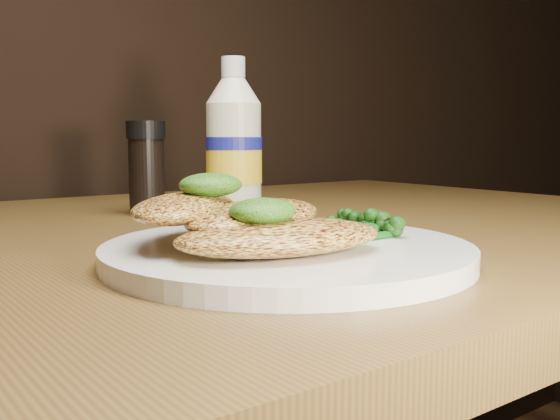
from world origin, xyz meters
TOP-DOWN VIEW (x-y plane):
  - plate at (-0.07, 0.85)m, footprint 0.28×0.28m
  - chicken_front at (-0.10, 0.82)m, footprint 0.16×0.11m
  - chicken_mid at (-0.08, 0.86)m, footprint 0.17×0.14m
  - chicken_back at (-0.13, 0.90)m, footprint 0.15×0.15m
  - pesto_front at (-0.11, 0.82)m, footprint 0.06×0.06m
  - pesto_back at (-0.11, 0.89)m, footprint 0.05×0.05m
  - broccolini_bundle at (-0.03, 0.85)m, footprint 0.14×0.11m
  - mayo_bottle at (0.04, 1.10)m, footprint 0.07×0.07m
  - pepper_grinder at (-0.03, 1.18)m, footprint 0.05×0.05m

SIDE VIEW (x-z plane):
  - plate at x=-0.07m, z-range 0.75..0.76m
  - broccolini_bundle at x=-0.03m, z-range 0.76..0.79m
  - chicken_front at x=-0.10m, z-range 0.76..0.79m
  - chicken_mid at x=-0.08m, z-range 0.77..0.80m
  - chicken_back at x=-0.13m, z-range 0.78..0.80m
  - pesto_front at x=-0.11m, z-range 0.79..0.80m
  - pepper_grinder at x=-0.03m, z-range 0.75..0.86m
  - pesto_back at x=-0.11m, z-range 0.80..0.82m
  - mayo_bottle at x=0.04m, z-range 0.75..0.94m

